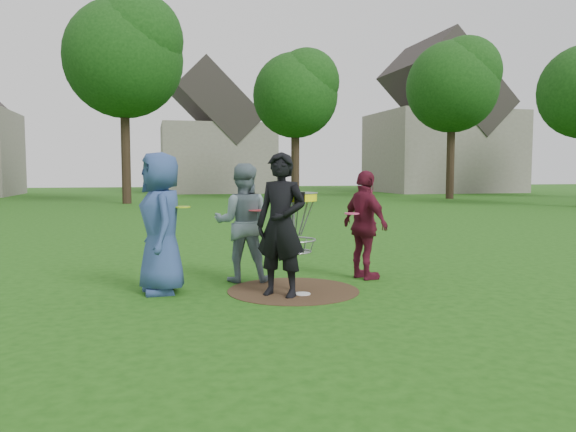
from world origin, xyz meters
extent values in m
plane|color=#19470F|center=(0.00, 0.00, 0.00)|extent=(100.00, 100.00, 0.00)
cylinder|color=#47331E|center=(0.00, 0.00, 0.00)|extent=(1.80, 1.80, 0.01)
imported|color=navy|center=(-1.74, 0.29, 0.94)|extent=(0.72, 0.99, 1.88)
imported|color=black|center=(-0.24, -0.28, 0.94)|extent=(0.81, 0.78, 1.87)
imported|color=slate|center=(-0.56, 0.83, 0.87)|extent=(0.97, 0.83, 1.74)
imported|color=maroon|center=(1.26, 0.56, 0.82)|extent=(0.66, 1.04, 1.64)
cylinder|color=white|center=(0.05, -0.28, 0.01)|extent=(0.22, 0.22, 0.02)
cylinder|color=#9EA0A5|center=(0.00, 0.00, 0.69)|extent=(0.05, 0.05, 1.38)
cylinder|color=#FCFD0D|center=(0.00, 0.00, 1.28)|extent=(0.64, 0.64, 0.10)
cylinder|color=#9EA0A5|center=(0.00, 0.00, 1.34)|extent=(0.66, 0.66, 0.01)
cube|color=black|center=(0.00, -0.33, 1.28)|extent=(0.14, 0.02, 0.16)
torus|color=#9EA0A5|center=(0.00, 0.00, 0.70)|extent=(0.62, 0.62, 0.02)
torus|color=#9EA0A5|center=(0.00, 0.00, 0.54)|extent=(0.50, 0.50, 0.02)
cylinder|color=#9EA0A5|center=(0.00, 0.00, 0.53)|extent=(0.44, 0.44, 0.01)
cylinder|color=#ABD317|center=(-1.47, 0.25, 1.15)|extent=(0.22, 0.22, 0.02)
cylinder|color=orange|center=(-0.06, -0.07, 1.15)|extent=(0.22, 0.22, 0.02)
cylinder|color=#FF4357|center=(-0.40, 0.60, 1.07)|extent=(0.22, 0.22, 0.02)
cylinder|color=#FF4385|center=(1.00, 0.44, 1.01)|extent=(0.22, 0.22, 0.02)
cylinder|color=#38281C|center=(-3.00, 21.50, 2.31)|extent=(0.46, 0.46, 4.62)
sphere|color=#164211|center=(-3.00, 21.50, 7.04)|extent=(5.72, 5.72, 5.72)
cylinder|color=#38281C|center=(6.00, 23.00, 1.89)|extent=(0.46, 0.46, 3.78)
sphere|color=#164211|center=(6.00, 23.00, 5.76)|extent=(4.68, 4.68, 4.68)
cylinder|color=#38281C|center=(15.00, 22.00, 2.10)|extent=(0.46, 0.46, 4.20)
sphere|color=#164211|center=(15.00, 22.00, 6.40)|extent=(5.20, 5.20, 5.20)
cube|color=gray|center=(3.00, 35.00, 2.50)|extent=(8.00, 7.00, 5.00)
cube|color=#2D2826|center=(3.00, 35.00, 6.44)|extent=(6.11, 7.14, 6.11)
cube|color=gray|center=(20.00, 32.00, 3.00)|extent=(10.00, 8.00, 6.00)
cube|color=#2D2826|center=(20.00, 32.00, 7.80)|extent=(7.64, 8.16, 7.64)
camera|label=1|loc=(-1.87, -7.32, 1.64)|focal=35.00mm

